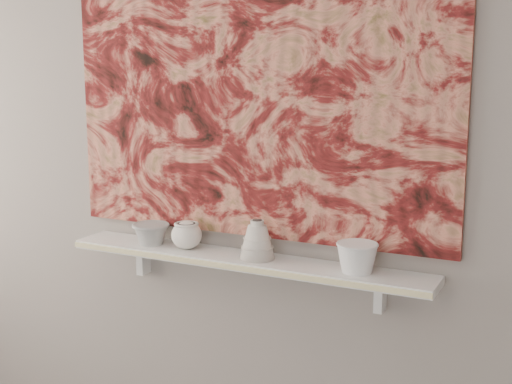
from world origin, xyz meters
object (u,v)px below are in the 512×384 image
Objects in this scene: bell_vessel at (257,239)px; bowl_white at (357,257)px; shelf at (244,261)px; bowl_grey at (151,233)px; painting at (254,86)px; cup_cream at (187,235)px.

bowl_white is at bearing 0.00° from bell_vessel.
shelf is 9.89× the size of bowl_white.
painting is at bearing 11.25° from bowl_grey.
painting is at bearing 90.00° from shelf.
painting is 13.06× the size of cup_cream.
bowl_white is (0.83, 0.00, 0.01)m from bowl_grey.
cup_cream is at bearing 180.00° from bowl_white.
cup_cream reaches higher than bowl_grey.
bell_vessel is 0.37m from bowl_white.
bowl_grey is 0.16m from cup_cream.
bell_vessel is at bearing 0.00° from shelf.
bell_vessel is at bearing 180.00° from bowl_white.
bowl_grey is at bearing -168.75° from painting.
bell_vessel reaches higher than bowl_grey.
shelf is at bearing 0.00° from cup_cream.
shelf is 9.92× the size of bell_vessel.
bell_vessel reaches higher than cup_cream.
bell_vessel reaches higher than bowl_white.
bowl_grey is 0.83m from bowl_white.
painting reaches higher than bell_vessel.
bowl_grey is at bearing 180.00° from bell_vessel.
bell_vessel is (0.05, 0.00, 0.09)m from shelf.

